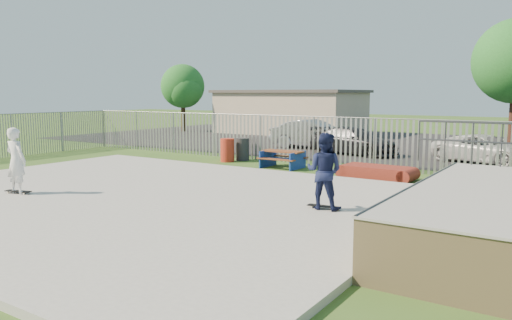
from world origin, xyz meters
The scene contains 17 objects.
ground centered at (0.00, 0.00, 0.00)m, with size 120.00×120.00×0.00m, color #345A1E.
concrete_slab centered at (0.00, 0.00, 0.07)m, with size 15.00×12.00×0.15m, color #9C9C97.
fence centered at (1.00, 4.59, 1.00)m, with size 26.04×16.02×2.00m.
picnic_table centered at (0.39, 7.52, 0.35)m, with size 1.65×1.36×0.69m.
funbox centered at (4.43, 7.07, 0.22)m, with size 2.28×1.23×0.45m.
trash_bin_red centered at (-2.53, 7.78, 0.50)m, with size 0.60×0.60×1.01m, color #A62A19.
trash_bin_grey centered at (-2.23, 8.50, 0.50)m, with size 0.59×0.59×0.99m, color #28282B.
parking_lot centered at (0.00, 19.00, 0.01)m, with size 40.00×18.00×0.02m, color black.
car_silver centered at (-1.74, 14.51, 0.78)m, with size 1.62×4.64×1.53m, color #9E9EA2.
car_dark centered at (1.05, 13.18, 0.67)m, with size 1.81×4.45×1.29m, color black.
car_white centered at (6.92, 13.28, 0.62)m, with size 1.98×4.29×1.19m, color silver.
building centered at (-8.00, 23.00, 1.61)m, with size 10.40×6.40×3.20m.
tree_left centered at (-15.85, 19.95, 3.50)m, with size 3.37×3.37×5.20m.
skateboard_a centered at (5.16, 1.35, 0.19)m, with size 0.81×0.27×0.08m.
skateboard_b centered at (-2.83, -1.66, 0.19)m, with size 0.82×0.40×0.08m.
skater_navy centered at (5.16, 1.35, 1.08)m, with size 0.90×0.70×1.86m, color #131A3E.
skater_white centered at (-2.83, -1.66, 1.08)m, with size 0.68×0.44×1.86m, color white.
Camera 1 is at (10.31, -9.47, 2.93)m, focal length 35.00 mm.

